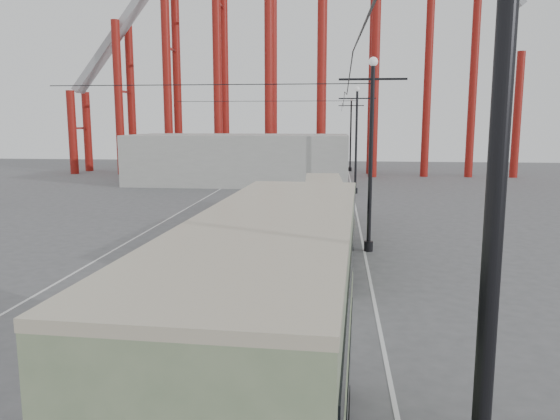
# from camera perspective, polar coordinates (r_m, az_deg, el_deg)

# --- Properties ---
(road_markings) EXTENTS (12.52, 120.00, 0.01)m
(road_markings) POSITION_cam_1_polar(r_m,az_deg,el_deg) (29.40, -3.66, -3.21)
(road_markings) COLOR silver
(road_markings) RESTS_ON ground
(lamp_post_mid) EXTENTS (3.20, 0.44, 9.32)m
(lamp_post_mid) POSITION_cam_1_polar(r_m,az_deg,el_deg) (26.69, 9.47, 5.55)
(lamp_post_mid) COLOR black
(lamp_post_mid) RESTS_ON ground
(lamp_post_far) EXTENTS (3.20, 0.44, 9.32)m
(lamp_post_far) POSITION_cam_1_polar(r_m,az_deg,el_deg) (48.65, 7.97, 7.20)
(lamp_post_far) COLOR black
(lamp_post_far) RESTS_ON ground
(lamp_post_distant) EXTENTS (3.20, 0.44, 9.32)m
(lamp_post_distant) POSITION_cam_1_polar(r_m,az_deg,el_deg) (70.63, 7.40, 7.82)
(lamp_post_distant) COLOR black
(lamp_post_distant) RESTS_ON ground
(fairground_shed) EXTENTS (22.00, 10.00, 5.00)m
(fairground_shed) POSITION_cam_1_polar(r_m,az_deg,el_deg) (56.62, -4.18, 5.34)
(fairground_shed) COLOR #A4A59F
(fairground_shed) RESTS_ON ground
(double_decker_bus) EXTENTS (2.70, 9.30, 4.95)m
(double_decker_bus) POSITION_cam_1_polar(r_m,az_deg,el_deg) (8.86, -0.60, -14.51)
(double_decker_bus) COLOR #3A4223
(double_decker_bus) RESTS_ON ground
(single_decker_green) EXTENTS (3.08, 10.90, 3.05)m
(single_decker_green) POSITION_cam_1_polar(r_m,az_deg,el_deg) (24.81, 4.69, -1.51)
(single_decker_green) COLOR gray
(single_decker_green) RESTS_ON ground
(single_decker_cream) EXTENTS (2.64, 8.98, 2.77)m
(single_decker_cream) POSITION_cam_1_polar(r_m,az_deg,el_deg) (33.98, 4.56, 1.13)
(single_decker_cream) COLOR #BCB197
(single_decker_cream) RESTS_ON ground
(pedestrian) EXTENTS (0.83, 0.68, 1.96)m
(pedestrian) POSITION_cam_1_polar(r_m,az_deg,el_deg) (19.76, -3.74, -6.50)
(pedestrian) COLOR black
(pedestrian) RESTS_ON ground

